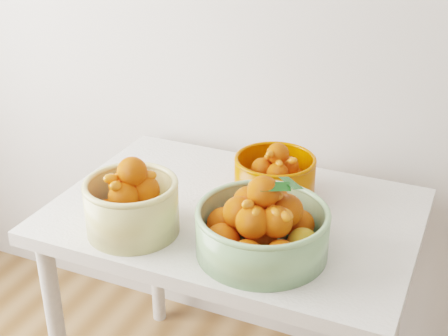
{
  "coord_description": "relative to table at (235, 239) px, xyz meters",
  "views": [
    {
      "loc": [
        0.19,
        0.21,
        1.63
      ],
      "look_at": [
        -0.38,
        1.51,
        0.92
      ],
      "focal_mm": 50.0,
      "sensor_mm": 36.0,
      "label": 1
    }
  ],
  "objects": [
    {
      "name": "table",
      "position": [
        0.0,
        0.0,
        0.0
      ],
      "size": [
        1.0,
        0.7,
        0.75
      ],
      "color": "silver",
      "rests_on": "ground"
    },
    {
      "name": "bowl_cream",
      "position": [
        -0.2,
        -0.21,
        0.18
      ],
      "size": [
        0.25,
        0.25,
        0.21
      ],
      "rotation": [
        0.0,
        0.0,
        0.0
      ],
      "color": "#D2C57E",
      "rests_on": "table"
    },
    {
      "name": "bowl_green",
      "position": [
        0.14,
        -0.17,
        0.17
      ],
      "size": [
        0.37,
        0.37,
        0.21
      ],
      "rotation": [
        0.0,
        0.0,
        -0.12
      ],
      "color": "#80AA74",
      "rests_on": "table"
    },
    {
      "name": "bowl_orange",
      "position": [
        0.07,
        0.12,
        0.16
      ],
      "size": [
        0.29,
        0.29,
        0.17
      ],
      "rotation": [
        0.0,
        0.0,
        -0.32
      ],
      "color": "#C04400",
      "rests_on": "table"
    }
  ]
}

